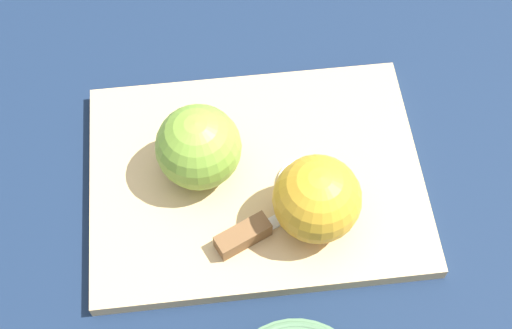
% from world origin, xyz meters
% --- Properties ---
extents(ground_plane, '(4.00, 4.00, 0.00)m').
position_xyz_m(ground_plane, '(0.00, 0.00, 0.00)').
color(ground_plane, '#14233D').
extents(cutting_board, '(0.39, 0.32, 0.02)m').
position_xyz_m(cutting_board, '(0.00, 0.00, 0.01)').
color(cutting_board, tan).
rests_on(cutting_board, ground_plane).
extents(apple_half_left, '(0.09, 0.09, 0.09)m').
position_xyz_m(apple_half_left, '(-0.05, 0.02, 0.06)').
color(apple_half_left, olive).
rests_on(apple_half_left, cutting_board).
extents(apple_half_right, '(0.09, 0.09, 0.09)m').
position_xyz_m(apple_half_right, '(0.04, -0.07, 0.06)').
color(apple_half_right, gold).
rests_on(apple_half_right, cutting_board).
extents(knife, '(0.16, 0.05, 0.02)m').
position_xyz_m(knife, '(-0.02, -0.06, 0.03)').
color(knife, silver).
rests_on(knife, cutting_board).
extents(apple_slice, '(0.06, 0.06, 0.00)m').
position_xyz_m(apple_slice, '(0.05, -0.03, 0.02)').
color(apple_slice, '#EFE5C6').
rests_on(apple_slice, cutting_board).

